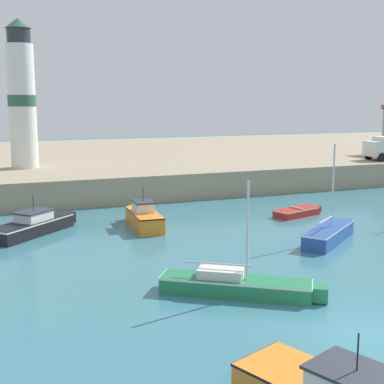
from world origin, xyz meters
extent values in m
plane|color=teal|center=(0.00, 0.00, 0.00)|extent=(200.00, 200.00, 0.00)
cube|color=gray|center=(0.00, 44.35, 1.03)|extent=(120.00, 40.00, 2.06)
cube|color=#237A4C|center=(-2.51, 4.91, 0.33)|extent=(5.59, 4.45, 0.67)
cube|color=#237A4C|center=(0.14, 3.06, 0.33)|extent=(0.90, 0.94, 0.57)
cube|color=white|center=(-2.51, 4.91, 0.63)|extent=(5.64, 4.50, 0.07)
cylinder|color=silver|center=(-2.15, 4.66, 2.62)|extent=(0.10, 0.10, 3.91)
cylinder|color=silver|center=(-3.12, 5.34, 1.22)|extent=(2.22, 1.58, 0.08)
cube|color=silver|center=(-3.00, 5.25, 0.85)|extent=(1.98, 1.77, 0.36)
cube|color=red|center=(7.82, 16.60, 0.25)|extent=(3.46, 2.17, 0.50)
cube|color=red|center=(9.64, 17.15, 0.25)|extent=(0.77, 0.85, 0.43)
cube|color=white|center=(7.82, 16.60, 0.46)|extent=(3.49, 2.19, 0.07)
cube|color=#997F5B|center=(7.82, 16.60, 0.54)|extent=(0.51, 1.12, 0.08)
cube|color=#2D333D|center=(-3.90, -4.03, 1.46)|extent=(2.15, 2.47, 0.08)
cylinder|color=black|center=(-3.90, -4.03, 1.95)|extent=(0.04, 0.04, 0.90)
cube|color=orange|center=(-2.55, 17.11, 0.49)|extent=(1.76, 4.37, 0.98)
cube|color=orange|center=(-2.39, 19.58, 0.49)|extent=(0.85, 0.72, 0.84)
cube|color=black|center=(-2.55, 17.11, 0.94)|extent=(1.78, 4.42, 0.07)
cube|color=silver|center=(-2.54, 17.33, 1.26)|extent=(1.20, 1.57, 0.55)
cube|color=#2D333D|center=(-2.54, 17.33, 1.58)|extent=(1.29, 1.70, 0.08)
cylinder|color=black|center=(-2.54, 17.33, 2.07)|extent=(0.04, 0.04, 0.90)
cube|color=black|center=(-9.05, 17.97, 0.38)|extent=(5.20, 4.99, 0.77)
cube|color=black|center=(-6.75, 20.10, 0.38)|extent=(1.23, 1.24, 0.65)
cube|color=white|center=(-9.05, 17.97, 0.73)|extent=(5.25, 5.04, 0.07)
cube|color=silver|center=(-8.84, 18.16, 1.01)|extent=(2.29, 2.26, 0.49)
cube|color=#2D333D|center=(-8.84, 18.16, 1.30)|extent=(2.47, 2.43, 0.08)
cylinder|color=black|center=(-8.84, 18.16, 1.79)|extent=(0.04, 0.04, 0.90)
cube|color=#284C9E|center=(5.77, 10.24, 0.41)|extent=(4.84, 4.06, 0.81)
cube|color=#284C9E|center=(8.04, 11.92, 0.41)|extent=(0.90, 0.93, 0.69)
cube|color=white|center=(5.77, 10.24, 0.77)|extent=(4.89, 4.10, 0.07)
cylinder|color=silver|center=(6.07, 10.46, 3.05)|extent=(0.10, 0.10, 4.49)
cylinder|color=silver|center=(5.26, 9.86, 1.36)|extent=(1.87, 1.42, 0.08)
cylinder|color=silver|center=(-8.00, 33.26, 7.09)|extent=(2.20, 2.20, 10.05)
cylinder|color=#2D5647|center=(-8.00, 33.26, 7.59)|extent=(2.26, 2.26, 0.90)
cylinder|color=#262D33|center=(-8.00, 33.26, 12.71)|extent=(1.87, 1.87, 1.20)
cone|color=#2D5647|center=(-8.00, 33.26, 13.71)|extent=(2.09, 2.09, 0.80)
cube|color=silver|center=(22.85, 26.87, 3.16)|extent=(1.41, 2.07, 1.40)
cube|color=#334756|center=(22.40, 26.90, 3.36)|extent=(0.22, 1.80, 0.70)
cylinder|color=black|center=(22.90, 25.92, 2.46)|extent=(0.81, 0.33, 0.80)
cylinder|color=black|center=(23.01, 27.81, 2.46)|extent=(0.81, 0.33, 0.80)
camera|label=1|loc=(-11.57, -13.09, 7.53)|focal=50.00mm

